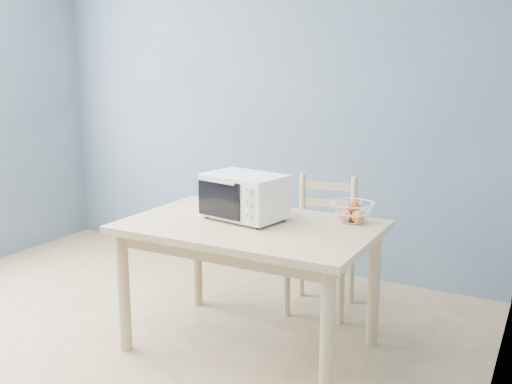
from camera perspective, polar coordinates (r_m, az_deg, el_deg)
The scene contains 5 objects.
room at distance 2.91m, azimuth -21.19°, elevation 5.47°, with size 4.01×4.51×2.61m.
dining_table at distance 3.23m, azimuth -0.62°, elevation -4.91°, with size 1.40×0.90×0.75m.
toaster_oven at distance 3.28m, azimuth -1.40°, elevation -0.33°, with size 0.50×0.39×0.27m.
fruit_basket at distance 3.26m, azimuth 9.60°, elevation -1.97°, with size 0.27×0.27×0.13m.
dining_chair at distance 3.88m, azimuth 6.64°, elevation -5.24°, with size 0.48×0.48×0.90m.
Camera 1 is at (2.20, -1.88, 1.59)m, focal length 40.00 mm.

